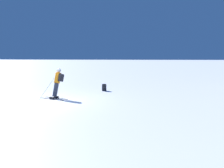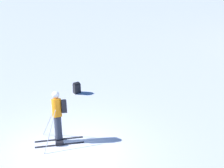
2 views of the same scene
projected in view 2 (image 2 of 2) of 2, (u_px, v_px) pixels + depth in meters
The scene contains 3 objects.
ground_plane at pixel (69, 152), 12.76m from camera, with size 300.00×300.00×0.00m, color white.
skier at pixel (58, 114), 13.20m from camera, with size 1.34×1.77×1.82m.
spare_backpack at pixel (77, 88), 17.02m from camera, with size 0.23×0.31×0.50m.
Camera 2 is at (9.76, -4.67, 7.30)m, focal length 60.00 mm.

